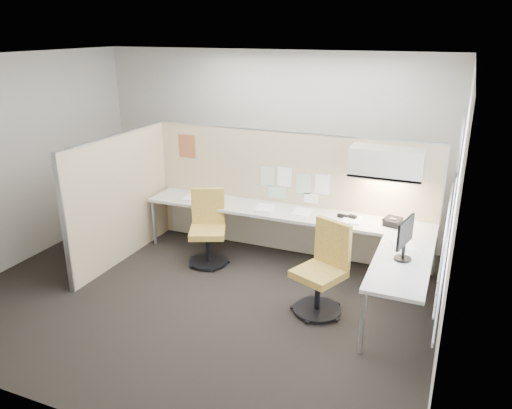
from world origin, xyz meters
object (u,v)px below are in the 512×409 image
at_px(chair_left, 208,230).
at_px(chair_right, 323,272).
at_px(monitor, 405,237).
at_px(desk, 303,227).
at_px(phone, 392,222).

bearing_deg(chair_left, chair_right, -42.63).
bearing_deg(monitor, desk, 72.28).
xyz_separation_m(desk, monitor, (1.37, -0.80, 0.40)).
bearing_deg(chair_right, chair_left, -176.09).
bearing_deg(monitor, chair_right, 112.63).
distance_m(desk, chair_right, 1.09).
distance_m(desk, phone, 1.15).
bearing_deg(desk, monitor, -30.14).
distance_m(chair_left, monitor, 2.73).
relative_size(desk, monitor, 8.56).
height_order(chair_right, phone, chair_right).
bearing_deg(chair_left, desk, -9.35).
xyz_separation_m(desk, chair_left, (-1.26, -0.31, -0.13)).
bearing_deg(monitor, chair_left, 92.09).
xyz_separation_m(chair_left, chair_right, (1.80, -0.63, 0.02)).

